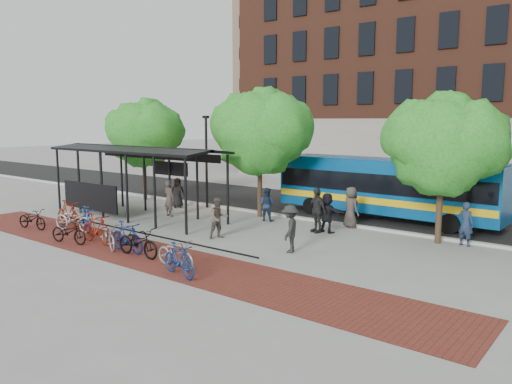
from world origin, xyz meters
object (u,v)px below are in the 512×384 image
Objects in this scene: tree_c at (446,141)px; bike_0 at (32,219)px; bike_2 at (73,219)px; pedestrian_5 at (327,213)px; pedestrian_8 at (219,218)px; tree_a at (145,131)px; bus at (386,185)px; tree_b at (262,129)px; pedestrian_2 at (267,204)px; bike_8 at (138,242)px; lamp_post_left at (206,159)px; bike_7 at (127,237)px; pedestrian_1 at (169,198)px; bike_4 at (69,232)px; pedestrian_7 at (466,224)px; bike_10 at (176,253)px; bus_shelter at (134,158)px; pedestrian_9 at (290,229)px; pedestrian_6 at (351,207)px; bike_3 at (87,221)px; pedestrian_4 at (317,210)px; bike_11 at (179,260)px; bike_5 at (97,229)px; bike_6 at (108,235)px; bike_1 at (68,214)px; pedestrian_0 at (178,193)px.

tree_c is 18.02m from bike_0.
pedestrian_5 is (8.91, 6.72, 0.32)m from bike_2.
pedestrian_8 is (5.92, 3.00, 0.30)m from bike_2.
bus is (14.23, 3.21, -2.52)m from tree_a.
pedestrian_2 is at bearing -40.34° from tree_b.
tree_b is at bearing 5.67° from bike_8.
bus is (9.32, 2.96, -1.03)m from lamp_post_left.
bike_7 is 7.06m from pedestrian_1.
bike_4 is (3.74, -0.46, 0.02)m from bike_0.
bike_7 is 1.10× the size of pedestrian_7.
bike_2 is at bearing 87.26° from bike_10.
pedestrian_8 is at bearing -72.85° from bike_0.
bus_shelter reaches higher than pedestrian_8.
pedestrian_9 reaches higher than bike_8.
pedestrian_2 is at bearing -4.07° from tree_a.
pedestrian_6 is (7.40, 9.64, 0.46)m from bike_4.
bike_3 reaches higher than bike_0.
bike_10 is 4.32m from pedestrian_8.
bike_2 is at bearing 42.59° from bike_4.
pedestrian_5 is (1.30, 7.68, 0.40)m from bike_10.
bus is at bearing -72.66° from pedestrian_6.
tree_b is 10.17m from bike_10.
pedestrian_4 is 1.15× the size of pedestrian_8.
bike_11 is (-5.06, -9.39, -3.53)m from tree_c.
pedestrian_2 is 0.95× the size of pedestrian_8.
bike_5 is 1.15× the size of pedestrian_7.
bike_4 is 9.17m from pedestrian_2.
pedestrian_7 reaches higher than bike_6.
pedestrian_8 is (0.37, 3.88, 0.32)m from bike_8.
bike_5 is (4.63, 0.22, 0.15)m from bike_0.
bike_7 is (5.70, -1.09, -0.04)m from bike_1.
bike_6 is at bearing -95.13° from tree_b.
bus is at bearing -20.56° from bike_8.
pedestrian_8 reaches higher than bike_1.
tree_c reaches higher than pedestrian_8.
bike_7 is 1.03× the size of pedestrian_1.
tree_c is 3.01× the size of bike_3.
pedestrian_6 is at bearing 1.87° from tree_a.
pedestrian_6 is 5.11m from pedestrian_7.
bus_shelter is 0.95× the size of bus.
pedestrian_6 is (0.32, 1.58, 0.06)m from pedestrian_5.
pedestrian_2 is 0.93× the size of pedestrian_7.
pedestrian_5 is (9.84, -0.35, 0.04)m from pedestrian_0.
pedestrian_9 is (3.58, 0.00, 0.03)m from pedestrian_8.
bike_6 is 1.08× the size of pedestrian_5.
pedestrian_0 is 0.96× the size of pedestrian_5.
bike_5 is at bearing 114.22° from pedestrian_1.
pedestrian_9 is at bearing -71.68° from bike_4.
bike_5 is 1.07× the size of bike_6.
tree_c is 5.47m from bus.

